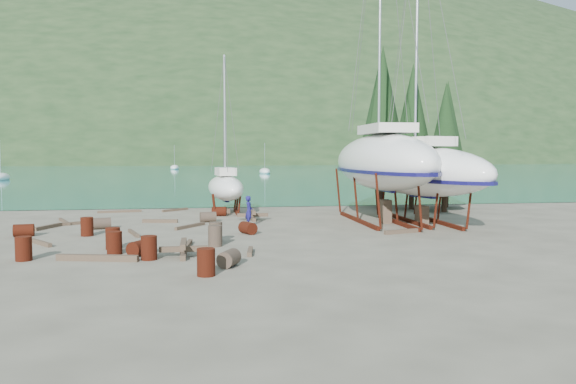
{
  "coord_description": "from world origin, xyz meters",
  "views": [
    {
      "loc": [
        -1.9,
        -24.91,
        3.9
      ],
      "look_at": [
        2.45,
        3.0,
        1.93
      ],
      "focal_mm": 35.0,
      "sensor_mm": 36.0,
      "label": 1
    }
  ],
  "objects": [
    {
      "name": "large_sailboat_far",
      "position": [
        9.87,
        4.24,
        2.94
      ],
      "size": [
        5.93,
        11.85,
        18.01
      ],
      "rotation": [
        0.0,
        0.0,
        0.24
      ],
      "color": "white",
      "rests_on": "ground"
    },
    {
      "name": "large_sailboat_near",
      "position": [
        8.23,
        5.58,
        3.43
      ],
      "size": [
        4.04,
        13.56,
        21.31
      ],
      "rotation": [
        0.0,
        0.0,
        -0.01
      ],
      "color": "white",
      "rests_on": "ground"
    },
    {
      "name": "timber_8",
      "position": [
        -4.18,
        7.0,
        0.09
      ],
      "size": [
        1.98,
        0.55,
        0.19
      ],
      "primitive_type": "cube",
      "rotation": [
        0.0,
        0.0,
        1.38
      ],
      "color": "brown",
      "rests_on": "ground"
    },
    {
      "name": "small_sailboat_shore",
      "position": [
        -0.33,
        11.52,
        1.69
      ],
      "size": [
        2.86,
        6.58,
        10.2
      ],
      "rotation": [
        0.0,
        0.0,
        0.14
      ],
      "color": "white",
      "rests_on": "ground"
    },
    {
      "name": "far_house_right",
      "position": [
        30.0,
        190.0,
        2.92
      ],
      "size": [
        6.6,
        5.6,
        5.6
      ],
      "color": "beige",
      "rests_on": "ground"
    },
    {
      "name": "bay_water",
      "position": [
        0.0,
        315.0,
        0.01
      ],
      "size": [
        700.0,
        700.0,
        0.0
      ],
      "primitive_type": "plane",
      "color": "#166671",
      "rests_on": "ground"
    },
    {
      "name": "far_house_center",
      "position": [
        -20.0,
        190.0,
        2.92
      ],
      "size": [
        6.6,
        5.6,
        5.6
      ],
      "color": "beige",
      "rests_on": "ground"
    },
    {
      "name": "timber_5",
      "position": [
        -2.51,
        -1.81,
        0.08
      ],
      "size": [
        0.43,
        2.85,
        0.16
      ],
      "primitive_type": "cube",
      "rotation": [
        0.0,
        0.0,
        3.05
      ],
      "color": "brown",
      "rests_on": "ground"
    },
    {
      "name": "timber_7",
      "position": [
        -0.04,
        -3.43,
        0.09
      ],
      "size": [
        0.35,
        1.48,
        0.17
      ],
      "primitive_type": "cube",
      "rotation": [
        0.0,
        0.0,
        3.02
      ],
      "color": "brown",
      "rests_on": "ground"
    },
    {
      "name": "worker",
      "position": [
        0.61,
        4.73,
        0.81
      ],
      "size": [
        0.39,
        0.59,
        1.62
      ],
      "primitive_type": "imported",
      "rotation": [
        0.0,
        0.0,
        1.57
      ],
      "color": "#171458",
      "rests_on": "ground"
    },
    {
      "name": "drum_2",
      "position": [
        -10.11,
        2.7,
        0.29
      ],
      "size": [
        0.96,
        0.71,
        0.58
      ],
      "primitive_type": "cylinder",
      "rotation": [
        1.57,
        0.0,
        1.73
      ],
      "color": "#581D0F",
      "rests_on": "ground"
    },
    {
      "name": "cypress_near_right",
      "position": [
        12.5,
        12.0,
        5.79
      ],
      "size": [
        3.6,
        3.6,
        10.0
      ],
      "color": "black",
      "rests_on": "ground"
    },
    {
      "name": "far_hill",
      "position": [
        0.0,
        320.0,
        0.0
      ],
      "size": [
        800.0,
        360.0,
        110.0
      ],
      "primitive_type": "ellipsoid",
      "color": "black",
      "rests_on": "ground"
    },
    {
      "name": "drum_4",
      "position": [
        -0.8,
        9.8,
        0.29
      ],
      "size": [
        0.95,
        0.69,
        0.58
      ],
      "primitive_type": "cylinder",
      "rotation": [
        1.57,
        0.0,
        1.44
      ],
      "color": "#581D0F",
      "rests_on": "ground"
    },
    {
      "name": "drum_16",
      "position": [
        -1.34,
        -1.48,
        0.44
      ],
      "size": [
        0.58,
        0.58,
        0.88
      ],
      "primitive_type": "cylinder",
      "color": "#2D2823",
      "rests_on": "ground"
    },
    {
      "name": "drum_9",
      "position": [
        -1.53,
        6.86,
        0.29
      ],
      "size": [
        0.95,
        0.69,
        0.58
      ],
      "primitive_type": "cylinder",
      "rotation": [
        1.57,
        0.0,
        1.7
      ],
      "color": "#2D2823",
      "rests_on": "ground"
    },
    {
      "name": "timber_0",
      "position": [
        -7.18,
        12.88,
        0.07
      ],
      "size": [
        2.77,
        0.6,
        0.14
      ],
      "primitive_type": "cube",
      "rotation": [
        0.0,
        0.0,
        1.73
      ],
      "color": "brown",
      "rests_on": "ground"
    },
    {
      "name": "timber_2",
      "position": [
        -9.73,
        5.37,
        0.09
      ],
      "size": [
        0.94,
        1.97,
        0.19
      ],
      "primitive_type": "cube",
      "rotation": [
        0.0,
        0.0,
        2.76
      ],
      "color": "brown",
      "rests_on": "ground"
    },
    {
      "name": "cypress_mid_right",
      "position": [
        14.0,
        10.0,
        4.92
      ],
      "size": [
        3.06,
        3.06,
        8.5
      ],
      "color": "black",
      "rests_on": "ground"
    },
    {
      "name": "drum_13",
      "position": [
        -3.8,
        -4.09,
        0.44
      ],
      "size": [
        0.58,
        0.58,
        0.88
      ],
      "primitive_type": "cylinder",
      "color": "#581D0F",
      "rests_on": "ground"
    },
    {
      "name": "far_house_left",
      "position": [
        -60.0,
        190.0,
        2.92
      ],
      "size": [
        6.6,
        5.6,
        5.6
      ],
      "color": "beige",
      "rests_on": "ground"
    },
    {
      "name": "timber_9",
      "position": [
        -3.64,
        13.34,
        0.08
      ],
      "size": [
        1.69,
        1.55,
        0.15
      ],
      "primitive_type": "cube",
      "rotation": [
        0.0,
        0.0,
        2.31
      ],
      "color": "brown",
      "rests_on": "ground"
    },
    {
      "name": "timber_12",
      "position": [
        -8.67,
        0.07,
        0.08
      ],
      "size": [
        1.3,
        1.7,
        0.17
      ],
      "primitive_type": "cube",
      "rotation": [
        0.0,
        0.0,
        0.63
      ],
      "color": "brown",
      "rests_on": "ground"
    },
    {
      "name": "timber_10",
      "position": [
        -2.48,
        4.65,
        0.08
      ],
      "size": [
        1.55,
        2.11,
        0.16
      ],
      "primitive_type": "cube",
      "rotation": [
        0.0,
        0.0,
        2.53
      ],
      "color": "brown",
      "rests_on": "ground"
    },
    {
      "name": "timber_1",
      "position": [
        7.68,
        0.9,
        0.1
      ],
      "size": [
        1.89,
        0.74,
        0.19
      ],
      "primitive_type": "cube",
      "rotation": [
        0.0,
        0.0,
        1.87
      ],
      "color": "brown",
      "rests_on": "ground"
    },
    {
      "name": "drum_14",
      "position": [
        -5.22,
        -2.72,
        0.44
      ],
      "size": [
        0.58,
        0.58,
        0.88
      ],
      "primitive_type": "cylinder",
      "color": "#581D0F",
      "rests_on": "ground"
    },
    {
      "name": "moored_boat_far",
      "position": [
        -8.0,
        110.0,
        0.39
      ],
      "size": [
        2.0,
        5.0,
        6.05
      ],
      "color": "white",
      "rests_on": "ground"
    },
    {
      "name": "moored_boat_mid",
      "position": [
        10.0,
        80.0,
        0.39
      ],
      "size": [
        2.0,
        5.0,
        6.05
      ],
      "color": "white",
      "rests_on": "ground"
    },
    {
      "name": "cypress_back_left",
      "position": [
        11.0,
        14.0,
        6.66
      ],
      "size": [
        4.14,
        4.14,
        11.5
      ],
      "color": "black",
      "rests_on": "ground"
    },
    {
      "name": "drum_10",
      "position": [
        -5.45,
        -1.53,
        0.44
      ],
      "size": [
        0.58,
        0.58,
        0.88
      ],
      "primitive_type": "cylinder",
      "color": "#581D0F",
      "rests_on": "ground"
    },
    {
      "name": "drum_12",
      "position": [
        -4.25,
        -3.19,
        0.29
      ],
      "size": [
        0.93,
        1.05,
        0.58
      ],
      "primitive_type": "cylinder",
      "rotation": [
        1.57,
        0.0,
        2.65
      ],
      "color": "#581D0F",
      "rests_on": "ground"
    },
    {
      "name": "drum_3",
      "position": [
        -1.77,
        -7.14,
        0.44
      ],
      "size": [
        0.58,
        0.58,
        0.88
      ],
      "primitive_type": "cylinder",
      "color": "#581D0F",
      "rests_on": "ground"
    },
    {
      "name": "timber_17",
      "position": [
        -8.69,
        6.81,
        0.08
      ],
      "size": [
        1.92,
        1.38,
        0.16
      ],
      "primitive_type": "cube",
      "rotation": [
        0.0,
        0.0,
        2.17
      ],
      "color": "brown",
      "rests_on": "ground"
    },
    {
      "name": "moored_boat_left",
      "position": [
        -30.0,
        60.0,
        0.39
      ],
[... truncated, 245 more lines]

